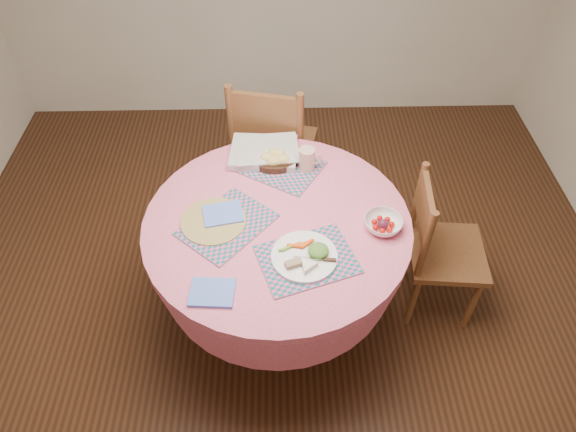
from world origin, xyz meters
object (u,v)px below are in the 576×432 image
chair_back (272,147)px  fruit_bowl (383,224)px  bread_bowl (275,159)px  latte_mug (307,159)px  dinner_plate (306,256)px  chair_right (439,247)px  wicker_trivet (213,221)px  dining_table (278,248)px

chair_back → fruit_bowl: size_ratio=5.59×
bread_bowl → latte_mug: (0.16, -0.04, 0.03)m
dinner_plate → latte_mug: bearing=86.6°
dinner_plate → fruit_bowl: size_ratio=1.58×
fruit_bowl → chair_right: bearing=20.3°
wicker_trivet → bread_bowl: bearing=54.5°
chair_right → fruit_bowl: chair_right is taller
wicker_trivet → latte_mug: bearing=38.8°
wicker_trivet → fruit_bowl: size_ratio=1.66×
chair_right → bread_bowl: (-0.83, 0.33, 0.33)m
dinner_plate → bread_bowl: 0.64m
dining_table → chair_right: (0.83, 0.07, -0.10)m
fruit_bowl → chair_back: bearing=119.8°
chair_right → latte_mug: 0.81m
chair_right → latte_mug: size_ratio=7.33×
chair_back → dining_table: bearing=104.6°
wicker_trivet → latte_mug: (0.45, 0.36, 0.06)m
dining_table → chair_back: 0.82m
chair_right → latte_mug: bearing=72.0°
wicker_trivet → dining_table: bearing=0.3°
chair_back → latte_mug: bearing=124.2°
dinner_plate → bread_bowl: bearing=101.5°
latte_mug → chair_back: bearing=111.5°
dining_table → fruit_bowl: (0.48, -0.06, 0.22)m
wicker_trivet → bread_bowl: size_ratio=1.30×
fruit_bowl → dining_table: bearing=173.2°
fruit_bowl → latte_mug: bearing=127.7°
fruit_bowl → wicker_trivet: bearing=175.9°
dinner_plate → fruit_bowl: 0.40m
dining_table → chair_back: (-0.03, 0.82, -0.03)m
dining_table → chair_back: chair_back is taller
dining_table → dinner_plate: 0.34m
dining_table → bread_bowl: bread_bowl is taller
wicker_trivet → fruit_bowl: (0.77, -0.06, 0.02)m
chair_right → bread_bowl: 0.96m
bread_bowl → fruit_bowl: (0.48, -0.46, -0.01)m
bread_bowl → fruit_bowl: bread_bowl is taller
wicker_trivet → dinner_plate: bearing=-28.9°
bread_bowl → latte_mug: bearing=-14.1°
dining_table → latte_mug: bearing=66.5°
dinner_plate → fruit_bowl: bearing=25.9°
bread_bowl → latte_mug: 0.17m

